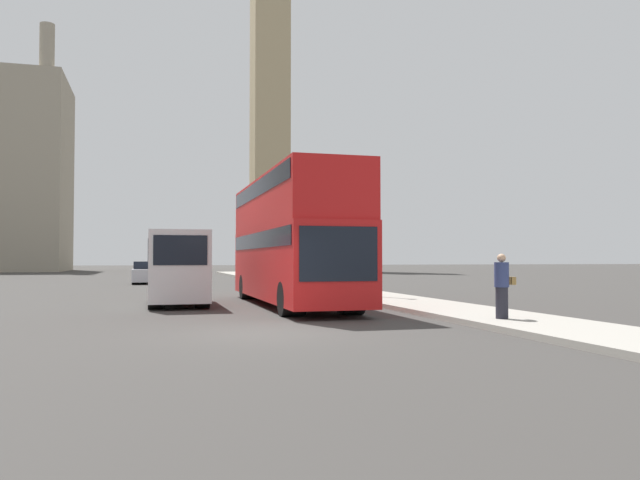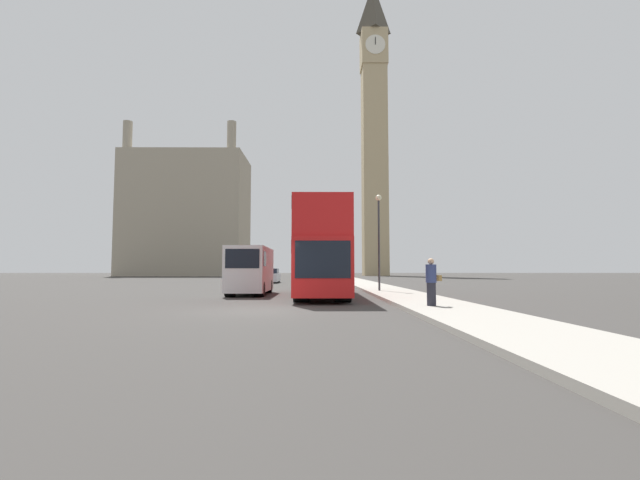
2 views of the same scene
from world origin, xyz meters
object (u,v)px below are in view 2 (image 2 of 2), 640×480
white_van (250,269)px  street_lamp (379,227)px  clock_tower (374,122)px  pedestrian (431,282)px  red_double_decker_bus (321,248)px  parked_sedan (270,276)px

white_van → street_lamp: 7.98m
clock_tower → pedestrian: clock_tower is taller
clock_tower → red_double_decker_bus: bearing=-100.1°
street_lamp → parked_sedan: size_ratio=1.20×
red_double_decker_bus → parked_sedan: bearing=103.0°
clock_tower → street_lamp: 74.91m
street_lamp → parked_sedan: bearing=114.2°
white_van → clock_tower: bearing=76.7°
pedestrian → street_lamp: 10.97m
clock_tower → red_double_decker_bus: size_ratio=5.84×
white_van → pedestrian: (7.65, -8.90, -0.43)m
red_double_decker_bus → street_lamp: size_ratio=2.00×
clock_tower → white_van: 78.66m
white_van → parked_sedan: size_ratio=1.14×
red_double_decker_bus → white_van: bearing=161.6°
red_double_decker_bus → street_lamp: (3.47, 2.97, 1.41)m
pedestrian → clock_tower: bearing=83.6°
red_double_decker_bus → pedestrian: size_ratio=6.97×
pedestrian → parked_sedan: 30.84m
red_double_decker_bus → white_van: (-3.92, 1.31, -1.10)m
white_van → pedestrian: size_ratio=3.30×
white_van → pedestrian: 11.74m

